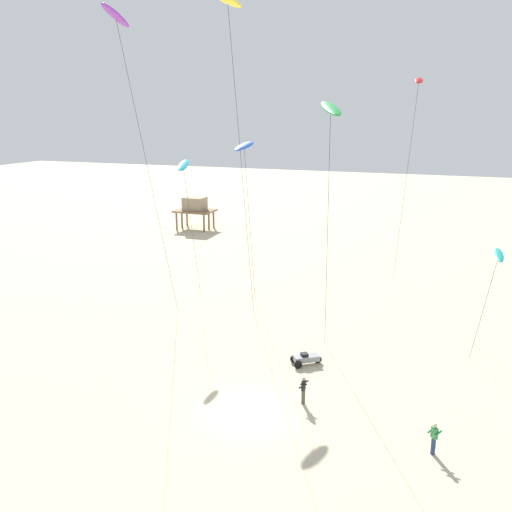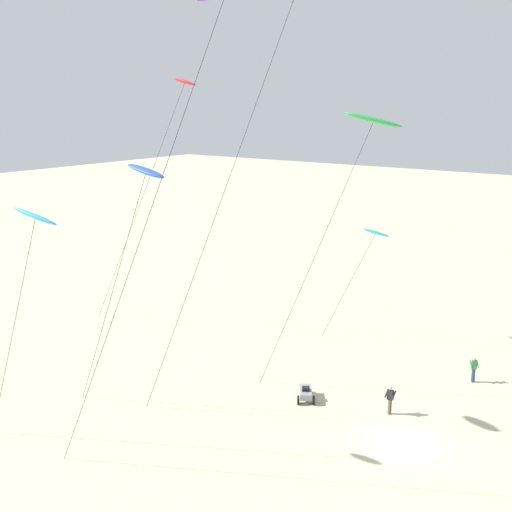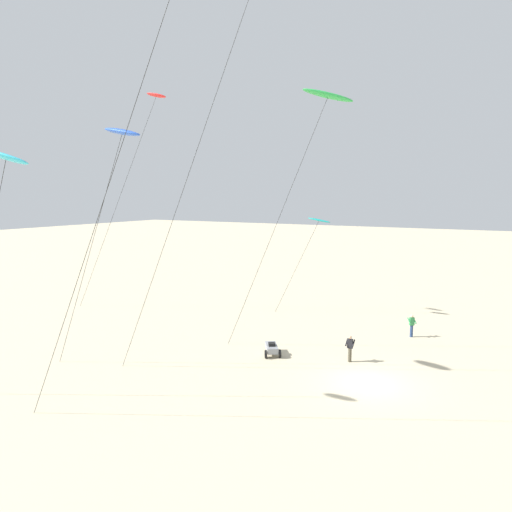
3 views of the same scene
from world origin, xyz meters
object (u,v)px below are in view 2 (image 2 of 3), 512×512
Objects in this scene: kite_cyan at (35,218)px; beach_buggy at (306,393)px; kite_teal at (375,234)px; kite_flyer_nearest at (474,369)px; kite_blue at (145,173)px; kite_flyer_middle at (390,399)px; kite_green at (373,122)px; kite_red at (183,87)px.

beach_buggy is (12.62, -7.49, -11.58)m from kite_cyan.
kite_teal is 5.10× the size of kite_flyer_nearest.
kite_blue is 6.36m from kite_cyan.
kite_blue reaches higher than kite_cyan.
kite_flyer_nearest is at bearing -41.26° from kite_blue.
kite_blue reaches higher than beach_buggy.
kite_teal is 13.65m from kite_flyer_middle.
kite_teal is (23.62, -6.24, -3.88)m from kite_cyan.
kite_teal reaches higher than beach_buggy.
kite_teal is at bearing 72.93° from kite_flyer_nearest.
kite_cyan is 1.49× the size of kite_teal.
kite_red is at bearing 79.08° from kite_green.
beach_buggy is at bearing -109.81° from kite_red.
kite_teal reaches higher than kite_flyer_nearest.
kite_red is 23.03m from beach_buggy.
kite_cyan is at bearing 149.32° from beach_buggy.
kite_flyer_nearest is (3.48, -20.89, -17.42)m from kite_red.
kite_cyan is 7.59× the size of kite_flyer_middle.
kite_green is (8.42, -8.85, 2.57)m from kite_blue.
kite_flyer_middle is at bearing 162.02° from kite_flyer_nearest.
kite_red is 1.12× the size of kite_green.
kite_red reaches higher than beach_buggy.
kite_teal is 5.10× the size of kite_flyer_middle.
kite_cyan is 18.21m from kite_green.
kite_green reaches higher than kite_flyer_middle.
kite_cyan is at bearing 165.94° from kite_blue.
kite_red reaches higher than kite_green.
kite_cyan is at bearing 144.24° from kite_green.
kite_red is 16.93m from kite_green.
kite_flyer_middle is (13.80, -12.38, -11.11)m from kite_cyan.
kite_red is at bearing 116.10° from kite_teal.
beach_buggy is (6.69, -6.00, -13.32)m from kite_blue.
kite_teal is (6.08, -12.41, -10.19)m from kite_red.
kite_red reaches higher than kite_flyer_middle.
kite_blue is 23.83m from kite_flyer_nearest.
kite_flyer_middle reaches higher than beach_buggy.
kite_red is 27.42m from kite_flyer_nearest.
kite_flyer_middle is (-9.82, -6.13, -7.23)m from kite_teal.
kite_green is at bearing -156.15° from kite_teal.
kite_flyer_nearest is 0.83× the size of beach_buggy.
kite_red is 17.17m from kite_teal.
kite_green is at bearing -58.66° from beach_buggy.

